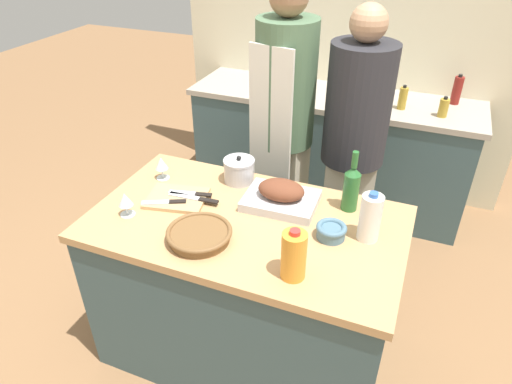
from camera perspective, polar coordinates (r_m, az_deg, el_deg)
ground_plane at (r=2.68m, az=-1.04°, el=-18.58°), size 12.00×12.00×0.00m
kitchen_island at (r=2.36m, az=-1.15°, el=-12.00°), size 1.43×0.82×0.86m
back_counter at (r=3.65m, az=9.01°, el=5.34°), size 2.13×0.60×0.88m
back_wall at (r=3.69m, az=11.60°, el=19.24°), size 2.63×0.10×2.55m
roasting_pan at (r=2.16m, az=3.15°, el=-0.49°), size 0.35×0.27×0.13m
wicker_basket at (r=1.97m, az=-7.10°, el=-5.28°), size 0.28×0.28×0.05m
cutting_board at (r=2.25m, az=-9.87°, el=-0.77°), size 0.32×0.27×0.02m
stock_pot at (r=2.34m, az=-2.12°, el=2.72°), size 0.16×0.16×0.15m
mixing_bowl at (r=1.99m, az=9.38°, el=-4.81°), size 0.13×0.13×0.06m
juice_jug at (r=1.74m, az=4.74°, el=-7.88°), size 0.10×0.10×0.22m
milk_jug at (r=1.97m, az=14.08°, el=-3.11°), size 0.09×0.09×0.23m
wine_bottle_green at (r=2.14m, az=11.83°, el=0.60°), size 0.08×0.08×0.30m
wine_glass_left at (r=2.40m, az=-11.74°, el=3.43°), size 0.07×0.07×0.12m
wine_glass_right at (r=2.16m, az=-16.03°, el=-1.00°), size 0.07×0.07×0.12m
knife_chef at (r=2.21m, az=-7.61°, el=-0.77°), size 0.26×0.05×0.01m
knife_paring at (r=2.21m, az=-11.25°, el=-1.24°), size 0.20×0.12×0.01m
knife_bread at (r=2.25m, az=-8.02°, el=-0.21°), size 0.22×0.08×0.01m
stand_mixer at (r=3.58m, az=2.65°, el=14.96°), size 0.18×0.14×0.29m
condiment_bottle_tall at (r=3.28m, az=22.40°, el=9.71°), size 0.06×0.06×0.14m
condiment_bottle_short at (r=3.53m, az=23.83°, el=11.56°), size 0.06×0.06×0.21m
condiment_bottle_extra at (r=3.31m, az=17.87°, el=11.10°), size 0.06×0.06×0.17m
person_cook_aproned at (r=2.73m, az=3.53°, el=8.83°), size 0.35×0.37×1.79m
person_cook_guest at (r=2.70m, az=12.12°, el=6.25°), size 0.36×0.36×1.68m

